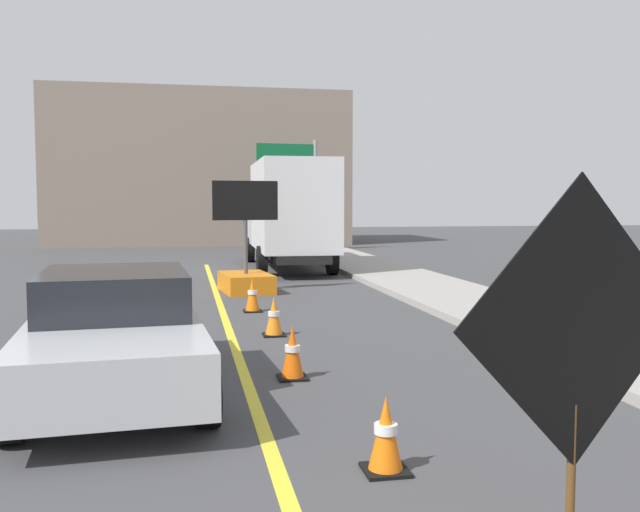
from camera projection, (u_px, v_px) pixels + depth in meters
lane_center_stripe at (262, 427)px, 6.69m from camera, size 0.14×36.00×0.01m
roadwork_sign at (576, 329)px, 3.81m from camera, size 1.60×0.39×2.33m
arrow_board_trailer at (246, 272)px, 16.86m from camera, size 1.60×1.92×2.70m
box_truck at (289, 212)px, 22.61m from camera, size 2.54×7.84×3.45m
pickup_car at (115, 331)px, 7.95m from camera, size 2.25×4.75×1.38m
highway_guide_sign at (299, 175)px, 31.07m from camera, size 2.78×0.35×5.00m
far_building_block at (199, 170)px, 37.37m from camera, size 15.26×7.22×7.86m
traffic_cone_near_sign at (386, 435)px, 5.56m from camera, size 0.36×0.36×0.62m
traffic_cone_mid_lane at (293, 353)px, 8.51m from camera, size 0.36×0.36×0.67m
traffic_cone_far_lane at (274, 317)px, 11.28m from camera, size 0.36×0.36×0.64m
traffic_cone_curbside at (252, 295)px, 13.77m from camera, size 0.36×0.36×0.69m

